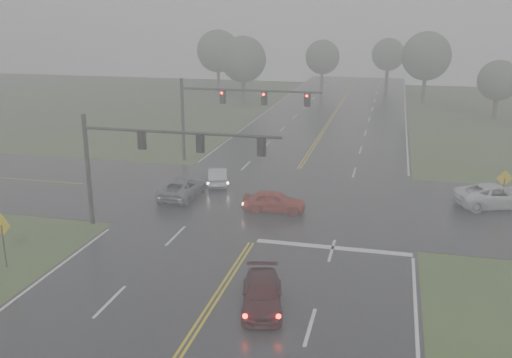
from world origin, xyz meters
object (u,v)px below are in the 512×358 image
(signal_gantry_near, at_px, (143,151))
(signal_gantry_far, at_px, (224,105))
(sedan_maroon, at_px, (262,307))
(pickup_white, at_px, (495,207))
(sedan_red, at_px, (274,212))
(car_grey, at_px, (183,197))
(sedan_silver, at_px, (218,184))

(signal_gantry_near, distance_m, signal_gantry_far, 15.88)
(sedan_maroon, distance_m, pickup_white, 20.54)
(sedan_maroon, distance_m, signal_gantry_near, 12.53)
(sedan_red, height_order, signal_gantry_near, signal_gantry_near)
(pickup_white, bearing_deg, signal_gantry_near, 93.89)
(sedan_red, bearing_deg, car_grey, 73.75)
(signal_gantry_near, xyz_separation_m, signal_gantry_far, (0.02, 15.88, 0.23))
(signal_gantry_near, bearing_deg, pickup_white, 23.50)
(signal_gantry_far, bearing_deg, car_grey, -90.46)
(car_grey, height_order, signal_gantry_near, signal_gantry_near)
(car_grey, distance_m, signal_gantry_far, 10.97)
(sedan_silver, distance_m, car_grey, 3.81)
(sedan_silver, relative_size, signal_gantry_near, 0.33)
(sedan_maroon, bearing_deg, sedan_red, 86.68)
(pickup_white, relative_size, signal_gantry_far, 0.46)
(sedan_red, xyz_separation_m, car_grey, (-6.79, 1.41, 0.00))
(signal_gantry_near, bearing_deg, sedan_maroon, -40.89)
(sedan_silver, xyz_separation_m, signal_gantry_near, (-1.35, -9.64, 4.73))
(sedan_maroon, xyz_separation_m, signal_gantry_far, (-8.76, 23.48, 4.96))
(sedan_maroon, height_order, signal_gantry_near, signal_gantry_near)
(sedan_maroon, height_order, car_grey, car_grey)
(sedan_silver, xyz_separation_m, pickup_white, (19.46, -0.59, 0.00))
(sedan_maroon, height_order, sedan_red, sedan_red)
(sedan_maroon, relative_size, car_grey, 0.87)
(sedan_red, bearing_deg, sedan_maroon, -175.03)
(sedan_red, relative_size, signal_gantry_near, 0.34)
(sedan_red, xyz_separation_m, sedan_silver, (-5.38, 4.95, 0.00))
(sedan_red, bearing_deg, signal_gantry_far, 26.44)
(car_grey, relative_size, signal_gantry_near, 0.41)
(sedan_red, height_order, car_grey, sedan_red)
(signal_gantry_far, bearing_deg, sedan_maroon, -69.55)
(sedan_red, distance_m, signal_gantry_far, 13.96)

